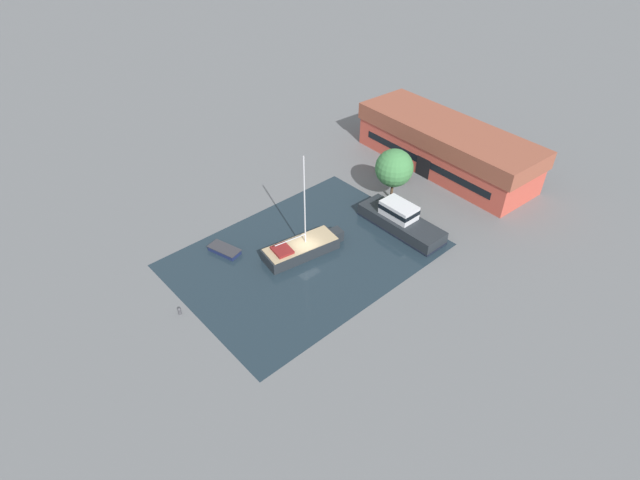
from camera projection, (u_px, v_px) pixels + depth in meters
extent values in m
plane|color=slate|center=(306.00, 255.00, 57.30)|extent=(440.00, 440.00, 0.00)
cube|color=#1E2D38|center=(306.00, 255.00, 57.30)|extent=(21.00, 28.86, 0.01)
cube|color=#C64C3D|center=(444.00, 154.00, 71.93)|extent=(26.96, 10.57, 4.09)
cube|color=brown|center=(448.00, 133.00, 69.92)|extent=(27.77, 10.89, 2.40)
cube|color=black|center=(423.00, 167.00, 70.11)|extent=(2.40, 0.21, 2.86)
cube|color=black|center=(424.00, 162.00, 69.61)|extent=(22.45, 1.44, 1.02)
cylinder|color=brown|center=(392.00, 190.00, 65.61)|extent=(0.36, 0.36, 2.82)
sphere|color=#428447|center=(394.00, 168.00, 63.59)|extent=(4.91, 4.91, 4.91)
cube|color=#1E2328|center=(393.00, 172.00, 70.44)|extent=(4.49, 2.30, 0.84)
cube|color=black|center=(395.00, 168.00, 69.90)|extent=(2.41, 1.84, 0.60)
cube|color=black|center=(388.00, 166.00, 70.51)|extent=(0.21, 1.44, 0.48)
cylinder|color=black|center=(382.00, 174.00, 70.90)|extent=(0.62, 0.27, 0.60)
cylinder|color=black|center=(388.00, 170.00, 71.85)|extent=(0.62, 0.27, 0.60)
cylinder|color=black|center=(398.00, 180.00, 69.52)|extent=(0.62, 0.27, 0.60)
cylinder|color=black|center=(404.00, 176.00, 70.47)|extent=(0.62, 0.27, 0.60)
cube|color=#23282D|center=(301.00, 249.00, 56.99)|extent=(4.53, 9.11, 1.39)
cube|color=#23282D|center=(336.00, 235.00, 59.11)|extent=(1.61, 1.41, 1.39)
cube|color=tan|center=(301.00, 244.00, 56.53)|extent=(4.35, 8.75, 0.08)
cylinder|color=silver|center=(305.00, 202.00, 53.38)|extent=(0.16, 0.16, 11.00)
cylinder|color=silver|center=(290.00, 240.00, 55.27)|extent=(0.74, 3.89, 0.12)
cube|color=maroon|center=(282.00, 250.00, 55.39)|extent=(2.51, 2.25, 0.30)
cube|color=#23282D|center=(401.00, 223.00, 60.74)|extent=(11.33, 3.85, 1.58)
cube|color=black|center=(400.00, 228.00, 61.14)|extent=(11.44, 3.93, 0.18)
cube|color=silver|center=(399.00, 210.00, 60.05)|extent=(4.32, 2.71, 1.74)
cube|color=black|center=(399.00, 209.00, 59.94)|extent=(4.41, 2.79, 0.56)
cube|color=#19234C|center=(225.00, 250.00, 57.48)|extent=(4.00, 2.54, 0.54)
cube|color=#333338|center=(224.00, 248.00, 57.28)|extent=(4.16, 2.67, 0.08)
cylinder|color=#47474C|center=(180.00, 312.00, 49.87)|extent=(0.35, 0.35, 0.52)
sphere|color=#47474C|center=(179.00, 309.00, 49.64)|extent=(0.38, 0.38, 0.38)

